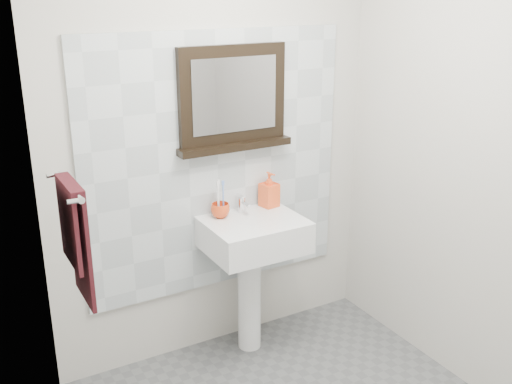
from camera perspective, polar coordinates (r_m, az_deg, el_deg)
back_wall at (r=3.43m, az=-3.85°, el=4.34°), size 2.00×0.01×2.50m
left_wall at (r=2.12m, az=-15.26°, el=-5.83°), size 0.01×2.20×2.50m
right_wall at (r=3.20m, az=21.73°, el=1.92°), size 0.01×2.20×2.50m
splashback at (r=3.44m, az=-3.72°, el=2.68°), size 1.60×0.02×1.50m
pedestal_sink at (r=3.48m, az=-0.29°, el=-5.43°), size 0.55×0.44×0.96m
toothbrush_cup at (r=3.43m, az=-3.41°, el=-1.76°), size 0.14×0.14×0.08m
toothbrushes at (r=3.40m, az=-3.45°, el=-0.49°), size 0.05×0.04×0.21m
soap_dispenser at (r=3.57m, az=1.26°, el=0.24°), size 0.11×0.11×0.21m
framed_mirror at (r=3.37m, az=-2.23°, el=8.71°), size 0.69×0.11×0.58m
towel_bar at (r=2.60m, az=-17.41°, el=0.50°), size 0.07×0.40×0.03m
hand_towel at (r=2.67m, az=-16.81°, el=-3.75°), size 0.06×0.30×0.55m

